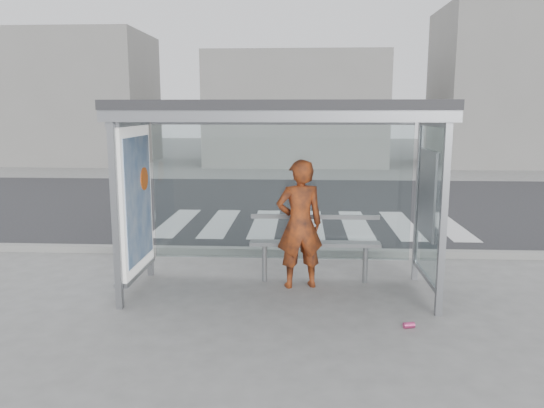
{
  "coord_description": "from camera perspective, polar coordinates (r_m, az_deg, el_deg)",
  "views": [
    {
      "loc": [
        0.3,
        -7.01,
        2.51
      ],
      "look_at": [
        -0.11,
        0.2,
        1.22
      ],
      "focal_mm": 35.0,
      "sensor_mm": 36.0,
      "label": 1
    }
  ],
  "objects": [
    {
      "name": "curb",
      "position": [
        9.29,
        1.26,
        -5.14
      ],
      "size": [
        30.0,
        0.18,
        0.12
      ],
      "primitive_type": "cube",
      "color": "gray",
      "rests_on": "ground"
    },
    {
      "name": "ground",
      "position": [
        7.45,
        0.74,
        -9.53
      ],
      "size": [
        80.0,
        80.0,
        0.0
      ],
      "primitive_type": "plane",
      "color": "slate",
      "rests_on": "ground"
    },
    {
      "name": "crosswalk",
      "position": [
        11.78,
        4.12,
        -2.17
      ],
      "size": [
        6.55,
        3.0,
        0.0
      ],
      "color": "silver",
      "rests_on": "ground"
    },
    {
      "name": "bench",
      "position": [
        7.79,
        4.63,
        -4.25
      ],
      "size": [
        1.89,
        0.28,
        0.98
      ],
      "color": "slate",
      "rests_on": "ground"
    },
    {
      "name": "building_left",
      "position": [
        27.05,
        -19.51,
        10.61
      ],
      "size": [
        6.0,
        5.0,
        6.0
      ],
      "primitive_type": "cube",
      "color": "gray",
      "rests_on": "ground"
    },
    {
      "name": "building_center",
      "position": [
        25.01,
        2.57,
        10.11
      ],
      "size": [
        8.0,
        5.0,
        5.0
      ],
      "primitive_type": "cube",
      "color": "gray",
      "rests_on": "ground"
    },
    {
      "name": "bus_shelter",
      "position": [
        7.12,
        -2.21,
        5.91
      ],
      "size": [
        4.25,
        1.65,
        2.62
      ],
      "color": "gray",
      "rests_on": "ground"
    },
    {
      "name": "road",
      "position": [
        14.23,
        1.96,
        -0.0
      ],
      "size": [
        30.0,
        10.0,
        0.01
      ],
      "primitive_type": "cube",
      "color": "#29292B",
      "rests_on": "ground"
    },
    {
      "name": "soda_can",
      "position": [
        6.51,
        14.51,
        -12.5
      ],
      "size": [
        0.14,
        0.1,
        0.07
      ],
      "primitive_type": "cylinder",
      "rotation": [
        0.0,
        1.57,
        0.24
      ],
      "color": "#E54386",
      "rests_on": "ground"
    },
    {
      "name": "building_right",
      "position": [
        26.5,
        22.86,
        11.5
      ],
      "size": [
        5.0,
        5.0,
        7.0
      ],
      "primitive_type": "cube",
      "color": "gray",
      "rests_on": "ground"
    },
    {
      "name": "person",
      "position": [
        7.47,
        2.99,
        -2.17
      ],
      "size": [
        0.75,
        0.58,
        1.83
      ],
      "primitive_type": "imported",
      "rotation": [
        0.0,
        0.0,
        3.37
      ],
      "color": "#CD4A13",
      "rests_on": "ground"
    }
  ]
}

